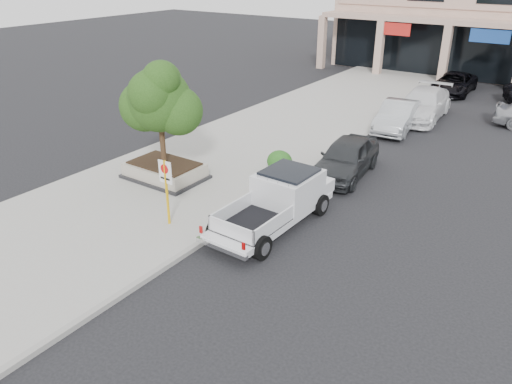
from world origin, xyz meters
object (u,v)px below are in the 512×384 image
curb_car_a (346,158)px  curb_car_b (397,116)px  pickup_truck (272,204)px  curb_car_c (423,104)px  planter_tree (164,100)px  curb_car_d (454,83)px  no_parking_sign (166,184)px  planter (165,170)px

curb_car_a → curb_car_b: curb_car_a is taller
pickup_truck → curb_car_c: (0.05, 15.66, -0.05)m
planter_tree → curb_car_a: 7.81m
pickup_truck → curb_car_b: (-0.36, 12.77, -0.11)m
pickup_truck → curb_car_d: 22.76m
pickup_truck → curb_car_d: (-0.09, 22.76, -0.19)m
curb_car_b → curb_car_c: size_ratio=0.81×
planter_tree → no_parking_sign: size_ratio=1.74×
curb_car_a → curb_car_c: (-0.03, 10.10, 0.04)m
planter → curb_car_d: curb_car_d is taller
no_parking_sign → pickup_truck: no_parking_sign is taller
planter_tree → curb_car_a: planter_tree is taller
planter → pickup_truck: size_ratio=0.57×
curb_car_d → planter_tree: bearing=-105.8°
curb_car_d → pickup_truck: bearing=-91.5°
curb_car_c → curb_car_d: size_ratio=1.16×
planter → curb_car_a: bearing=39.7°
curb_car_b → planter_tree: bearing=-120.6°
pickup_truck → curb_car_b: pickup_truck is taller
pickup_truck → planter: bearing=174.2°
curb_car_c → curb_car_a: bearing=-93.3°
no_parking_sign → curb_car_d: 24.98m
planter_tree → curb_car_b: bearing=66.2°
planter → curb_car_c: curb_car_c is taller
curb_car_a → curb_car_b: bearing=87.5°
curb_car_d → curb_car_a: bearing=-91.1°
curb_car_c → curb_car_d: curb_car_c is taller
pickup_truck → curb_car_a: (0.08, 5.56, -0.09)m
planter_tree → curb_car_b: size_ratio=0.86×
curb_car_b → curb_car_d: size_ratio=0.94×
curb_car_b → pickup_truck: bearing=-95.2°
planter → no_parking_sign: no_parking_sign is taller
planter_tree → planter: bearing=-131.0°
planter_tree → pickup_truck: size_ratio=0.72×
curb_car_a → curb_car_b: size_ratio=1.00×
planter → planter_tree: bearing=49.0°
planter → pickup_truck: pickup_truck is taller
planter_tree → no_parking_sign: (2.74, -2.93, -1.78)m
planter_tree → pickup_truck: bearing=-9.0°
curb_car_a → curb_car_d: size_ratio=0.93×
no_parking_sign → pickup_truck: size_ratio=0.41×
curb_car_a → curb_car_c: bearing=84.2°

